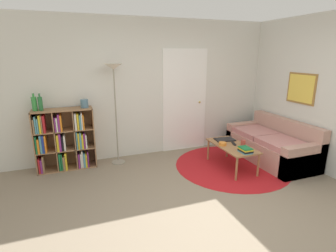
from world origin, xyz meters
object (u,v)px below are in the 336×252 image
at_px(bookshelf, 64,140).
at_px(vase_on_shelf, 84,104).
at_px(bowl, 223,144).
at_px(bottle_middle, 40,104).
at_px(coffee_table, 232,148).
at_px(floor_lamp, 114,78).
at_px(couch, 273,146).
at_px(laptop, 225,139).
at_px(bottle_left, 34,104).
at_px(cup, 243,143).

height_order(bookshelf, vase_on_shelf, vase_on_shelf).
relative_size(bowl, bottle_middle, 0.47).
bearing_deg(coffee_table, bowl, 160.33).
xyz_separation_m(floor_lamp, couch, (2.79, -0.85, -1.28)).
relative_size(coffee_table, laptop, 2.67).
height_order(bottle_middle, vase_on_shelf, bottle_middle).
bearing_deg(bottle_middle, bottle_left, 166.43).
bearing_deg(bowl, bottle_middle, 162.05).
xyz_separation_m(couch, bottle_left, (-4.07, 0.95, 0.91)).
xyz_separation_m(bookshelf, cup, (2.91, -1.07, -0.05)).
bearing_deg(laptop, coffee_table, -96.06).
bearing_deg(bowl, floor_lamp, 153.12).
bearing_deg(floor_lamp, bottle_middle, 176.27).
xyz_separation_m(coffee_table, vase_on_shelf, (-2.35, 1.00, 0.76)).
distance_m(couch, bowl, 1.12).
bearing_deg(bowl, laptop, 51.08).
bearing_deg(laptop, floor_lamp, 161.74).
relative_size(bottle_left, bottle_middle, 1.01).
xyz_separation_m(floor_lamp, cup, (2.01, -0.99, -1.09)).
height_order(laptop, bottle_middle, bottle_middle).
distance_m(bookshelf, laptop, 2.86).
xyz_separation_m(couch, cup, (-0.78, -0.14, 0.19)).
xyz_separation_m(cup, bottle_middle, (-3.20, 1.06, 0.71)).
bearing_deg(cup, bookshelf, 159.85).
relative_size(laptop, bottle_middle, 1.33).
bearing_deg(coffee_table, couch, 3.64).
height_order(bowl, bottle_left, bottle_left).
bearing_deg(bottle_middle, laptop, -12.79).
xyz_separation_m(couch, vase_on_shelf, (-3.30, 0.93, 0.86)).
xyz_separation_m(bookshelf, coffee_table, (2.74, -0.99, -0.14)).
height_order(couch, coffee_table, couch).
xyz_separation_m(coffee_table, bowl, (-0.16, 0.06, 0.07)).
height_order(cup, bottle_left, bottle_left).
height_order(coffee_table, laptop, laptop).
xyz_separation_m(coffee_table, laptop, (0.03, 0.29, 0.05)).
bearing_deg(bottle_middle, couch, -13.10).
relative_size(bookshelf, cup, 11.18).
bearing_deg(floor_lamp, bookshelf, 174.76).
height_order(coffee_table, vase_on_shelf, vase_on_shelf).
relative_size(floor_lamp, bottle_left, 6.35).
relative_size(floor_lamp, couch, 1.05).
height_order(bookshelf, bottle_middle, bottle_middle).
xyz_separation_m(coffee_table, bottle_middle, (-3.03, 0.99, 0.80)).
height_order(coffee_table, bottle_middle, bottle_middle).
bearing_deg(bookshelf, coffee_table, -19.89).
bearing_deg(bottle_left, bottle_middle, -13.57).
height_order(bookshelf, floor_lamp, floor_lamp).
relative_size(floor_lamp, laptop, 4.82).
bearing_deg(couch, bowl, -179.81).
distance_m(laptop, cup, 0.39).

